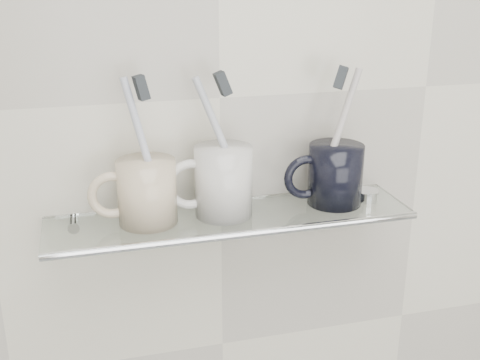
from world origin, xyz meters
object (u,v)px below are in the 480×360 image
object	(u,v)px
mug_center	(224,181)
mug_right	(335,174)
mug_left	(147,192)
shelf_glass	(231,218)

from	to	relation	value
mug_center	mug_right	xyz separation A→B (m)	(0.16, 0.00, -0.00)
mug_left	mug_right	size ratio (longest dim) A/B	1.00
mug_left	mug_right	xyz separation A→B (m)	(0.27, 0.00, 0.00)
mug_left	mug_right	world-z (taller)	same
mug_center	mug_right	distance (m)	0.16
mug_center	mug_left	bearing A→B (deg)	155.40
mug_left	mug_right	bearing A→B (deg)	10.41
shelf_glass	mug_right	size ratio (longest dim) A/B	5.75
mug_left	shelf_glass	bearing A→B (deg)	7.85
shelf_glass	mug_center	size ratio (longest dim) A/B	5.18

